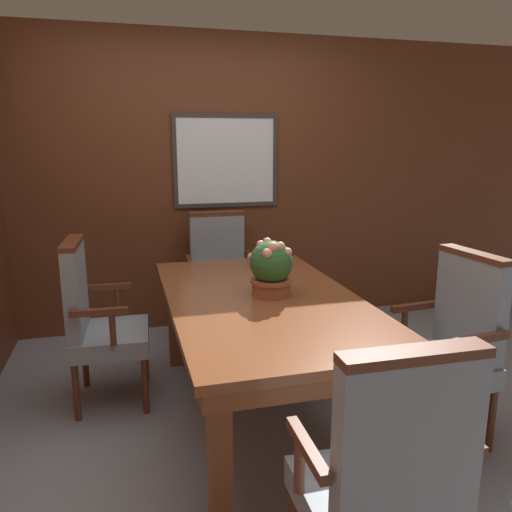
{
  "coord_description": "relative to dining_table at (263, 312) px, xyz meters",
  "views": [
    {
      "loc": [
        -0.72,
        -2.45,
        1.57
      ],
      "look_at": [
        0.01,
        0.25,
        0.93
      ],
      "focal_mm": 35.0,
      "sensor_mm": 36.0,
      "label": 1
    }
  ],
  "objects": [
    {
      "name": "wall_back",
      "position": [
        -0.01,
        1.66,
        0.59
      ],
      "size": [
        7.2,
        0.08,
        2.45
      ],
      "color": "#5B2D19",
      "rests_on": "ground_plane"
    },
    {
      "name": "chair_head_near",
      "position": [
        0.03,
        -1.34,
        -0.1
      ],
      "size": [
        0.54,
        0.46,
        1.02
      ],
      "rotation": [
        0.0,
        0.0,
        3.12
      ],
      "color": "#562B19",
      "rests_on": "ground_plane"
    },
    {
      "name": "chair_right_near",
      "position": [
        0.91,
        -0.43,
        -0.1
      ],
      "size": [
        0.49,
        0.56,
        1.02
      ],
      "rotation": [
        0.0,
        0.0,
        -1.49
      ],
      "color": "#562B19",
      "rests_on": "ground_plane"
    },
    {
      "name": "chair_left_far",
      "position": [
        -0.92,
        0.44,
        -0.1
      ],
      "size": [
        0.47,
        0.55,
        1.02
      ],
      "rotation": [
        0.0,
        0.0,
        1.52
      ],
      "color": "#562B19",
      "rests_on": "ground_plane"
    },
    {
      "name": "ground_plane",
      "position": [
        -0.01,
        -0.1,
        -0.64
      ],
      "size": [
        14.0,
        14.0,
        0.0
      ],
      "primitive_type": "plane",
      "color": "gray"
    },
    {
      "name": "potted_plant",
      "position": [
        0.06,
        0.03,
        0.25
      ],
      "size": [
        0.25,
        0.25,
        0.32
      ],
      "color": "#9E5638",
      "rests_on": "dining_table"
    },
    {
      "name": "chair_head_far",
      "position": [
        0.01,
        1.33,
        -0.1
      ],
      "size": [
        0.55,
        0.46,
        1.02
      ],
      "rotation": [
        0.0,
        0.0,
        -0.02
      ],
      "color": "#562B19",
      "rests_on": "ground_plane"
    },
    {
      "name": "dining_table",
      "position": [
        0.0,
        0.0,
        0.0
      ],
      "size": [
        1.04,
        1.89,
        0.73
      ],
      "color": "brown",
      "rests_on": "ground_plane"
    }
  ]
}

